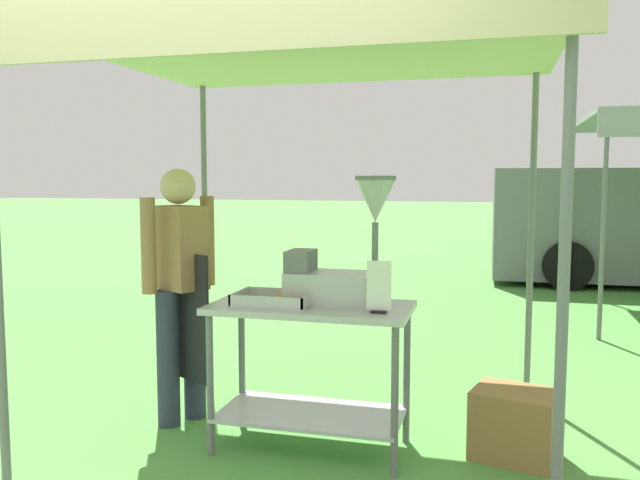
# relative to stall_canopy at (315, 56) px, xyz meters

# --- Properties ---
(ground_plane) EXTENTS (70.00, 70.00, 0.00)m
(ground_plane) POSITION_rel_stall_canopy_xyz_m (-0.25, 4.78, -2.23)
(ground_plane) COLOR #519342
(stall_canopy) EXTENTS (2.68, 2.46, 2.32)m
(stall_canopy) POSITION_rel_stall_canopy_xyz_m (0.00, 0.00, 0.00)
(stall_canopy) COLOR slate
(stall_canopy) RESTS_ON ground
(donut_cart) EXTENTS (1.13, 0.57, 0.84)m
(donut_cart) POSITION_rel_stall_canopy_xyz_m (0.00, -0.10, -1.64)
(donut_cart) COLOR #B7B7BC
(donut_cart) RESTS_ON ground
(donut_tray) EXTENTS (0.43, 0.30, 0.07)m
(donut_tray) POSITION_rel_stall_canopy_xyz_m (-0.19, -0.17, -1.37)
(donut_tray) COLOR #B7B7BC
(donut_tray) RESTS_ON donut_cart
(donut_fryer) EXTENTS (0.61, 0.28, 0.72)m
(donut_fryer) POSITION_rel_stall_canopy_xyz_m (0.18, -0.04, -1.15)
(donut_fryer) COLOR #B7B7BC
(donut_fryer) RESTS_ON donut_cart
(menu_sign) EXTENTS (0.13, 0.05, 0.28)m
(menu_sign) POSITION_rel_stall_canopy_xyz_m (0.41, -0.23, -1.27)
(menu_sign) COLOR black
(menu_sign) RESTS_ON donut_cart
(vendor) EXTENTS (0.45, 0.51, 1.61)m
(vendor) POSITION_rel_stall_canopy_xyz_m (-0.91, 0.10, -1.33)
(vendor) COLOR #2D3347
(vendor) RESTS_ON ground
(supply_crate) EXTENTS (0.52, 0.45, 0.38)m
(supply_crate) POSITION_rel_stall_canopy_xyz_m (1.13, 0.08, -2.04)
(supply_crate) COLOR olive
(supply_crate) RESTS_ON ground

